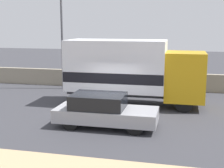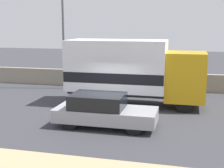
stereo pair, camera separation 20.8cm
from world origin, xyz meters
name	(u,v)px [view 1 (the left image)]	position (x,y,z in m)	size (l,w,h in m)	color
ground_plane	(107,119)	(0.00, 0.00, 0.00)	(80.00, 80.00, 0.00)	#38383D
stone_wall_backdrop	(132,80)	(0.00, 7.28, 0.59)	(60.00, 0.35, 1.17)	gray
street_lamp	(62,21)	(-4.63, 6.23, 4.59)	(0.56, 0.28, 8.04)	#4C4C51
box_truck	(130,70)	(0.58, 2.91, 1.92)	(7.37, 2.48, 3.54)	gold
car_hatchback	(104,110)	(0.14, -1.11, 0.72)	(4.38, 1.76, 1.42)	#9E9EA3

